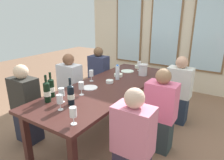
{
  "coord_description": "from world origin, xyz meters",
  "views": [
    {
      "loc": [
        1.51,
        -2.28,
        1.73
      ],
      "look_at": [
        0.0,
        0.09,
        0.79
      ],
      "focal_mm": 31.91,
      "sensor_mm": 36.0,
      "label": 1
    }
  ],
  "objects_px": {
    "wine_bottle_1": "(47,92)",
    "seated_person_5": "(160,113)",
    "water_bottle": "(117,72)",
    "wine_glass_5": "(139,64)",
    "wine_glass_2": "(81,86)",
    "seated_person_2": "(26,106)",
    "dining_table": "(109,89)",
    "wine_glass_1": "(91,73)",
    "white_plate_1": "(90,88)",
    "tasting_bowl_0": "(118,75)",
    "wine_bottle_0": "(51,87)",
    "wine_glass_3": "(73,113)",
    "wine_bottle_2": "(71,95)",
    "seated_person_3": "(133,145)",
    "tasting_bowl_1": "(139,67)",
    "metal_pitcher": "(143,70)",
    "seated_person_1": "(179,92)",
    "wine_glass_4": "(60,99)",
    "tasting_bowl_2": "(110,81)",
    "white_plate_0": "(127,71)",
    "seated_person_0": "(99,76)",
    "seated_person_4": "(70,88)"
  },
  "relations": [
    {
      "from": "wine_bottle_1",
      "to": "seated_person_5",
      "type": "xyz_separation_m",
      "value": [
        1.09,
        0.84,
        -0.34
      ]
    },
    {
      "from": "water_bottle",
      "to": "wine_glass_5",
      "type": "bearing_deg",
      "value": 84.78
    },
    {
      "from": "wine_glass_2",
      "to": "seated_person_2",
      "type": "relative_size",
      "value": 0.16
    },
    {
      "from": "dining_table",
      "to": "wine_glass_5",
      "type": "distance_m",
      "value": 0.97
    },
    {
      "from": "dining_table",
      "to": "wine_glass_1",
      "type": "bearing_deg",
      "value": 179.92
    },
    {
      "from": "white_plate_1",
      "to": "dining_table",
      "type": "bearing_deg",
      "value": 58.71
    },
    {
      "from": "tasting_bowl_0",
      "to": "seated_person_2",
      "type": "relative_size",
      "value": 0.13
    },
    {
      "from": "wine_bottle_0",
      "to": "water_bottle",
      "type": "bearing_deg",
      "value": 72.11
    },
    {
      "from": "wine_glass_3",
      "to": "wine_bottle_2",
      "type": "bearing_deg",
      "value": 136.39
    },
    {
      "from": "seated_person_2",
      "to": "seated_person_5",
      "type": "relative_size",
      "value": 1.0
    },
    {
      "from": "seated_person_3",
      "to": "tasting_bowl_0",
      "type": "bearing_deg",
      "value": 126.2
    },
    {
      "from": "wine_bottle_2",
      "to": "tasting_bowl_1",
      "type": "xyz_separation_m",
      "value": [
        -0.04,
        1.87,
        -0.09
      ]
    },
    {
      "from": "seated_person_2",
      "to": "seated_person_3",
      "type": "bearing_deg",
      "value": 1.05
    },
    {
      "from": "wine_glass_2",
      "to": "seated_person_2",
      "type": "height_order",
      "value": "seated_person_2"
    },
    {
      "from": "metal_pitcher",
      "to": "wine_bottle_1",
      "type": "distance_m",
      "value": 1.66
    },
    {
      "from": "wine_glass_5",
      "to": "seated_person_2",
      "type": "bearing_deg",
      "value": -115.25
    },
    {
      "from": "wine_bottle_2",
      "to": "seated_person_1",
      "type": "xyz_separation_m",
      "value": [
        0.81,
        1.6,
        -0.33
      ]
    },
    {
      "from": "wine_glass_4",
      "to": "wine_glass_5",
      "type": "bearing_deg",
      "value": 89.11
    },
    {
      "from": "tasting_bowl_2",
      "to": "seated_person_1",
      "type": "distance_m",
      "value": 1.15
    },
    {
      "from": "white_plate_0",
      "to": "tasting_bowl_0",
      "type": "bearing_deg",
      "value": -87.07
    },
    {
      "from": "wine_bottle_1",
      "to": "seated_person_5",
      "type": "distance_m",
      "value": 1.42
    },
    {
      "from": "seated_person_0",
      "to": "seated_person_3",
      "type": "bearing_deg",
      "value": -45.65
    },
    {
      "from": "wine_glass_3",
      "to": "wine_glass_5",
      "type": "bearing_deg",
      "value": 98.14
    },
    {
      "from": "dining_table",
      "to": "wine_bottle_2",
      "type": "distance_m",
      "value": 0.8
    },
    {
      "from": "wine_bottle_0",
      "to": "seated_person_1",
      "type": "xyz_separation_m",
      "value": [
        1.17,
        1.57,
        -0.33
      ]
    },
    {
      "from": "wine_bottle_2",
      "to": "tasting_bowl_2",
      "type": "xyz_separation_m",
      "value": [
        -0.04,
        0.86,
        -0.1
      ]
    },
    {
      "from": "seated_person_0",
      "to": "wine_glass_3",
      "type": "bearing_deg",
      "value": -59.65
    },
    {
      "from": "wine_bottle_1",
      "to": "water_bottle",
      "type": "distance_m",
      "value": 1.19
    },
    {
      "from": "seated_person_2",
      "to": "seated_person_4",
      "type": "height_order",
      "value": "same"
    },
    {
      "from": "wine_glass_2",
      "to": "wine_glass_4",
      "type": "distance_m",
      "value": 0.45
    },
    {
      "from": "wine_glass_4",
      "to": "seated_person_3",
      "type": "distance_m",
      "value": 0.88
    },
    {
      "from": "wine_bottle_2",
      "to": "seated_person_5",
      "type": "height_order",
      "value": "seated_person_5"
    },
    {
      "from": "tasting_bowl_0",
      "to": "wine_glass_4",
      "type": "bearing_deg",
      "value": -85.85
    },
    {
      "from": "tasting_bowl_2",
      "to": "seated_person_4",
      "type": "bearing_deg",
      "value": -175.74
    },
    {
      "from": "metal_pitcher",
      "to": "wine_bottle_2",
      "type": "bearing_deg",
      "value": -98.24
    },
    {
      "from": "white_plate_0",
      "to": "wine_glass_3",
      "type": "xyz_separation_m",
      "value": [
        0.44,
        -1.86,
        0.11
      ]
    },
    {
      "from": "white_plate_0",
      "to": "tasting_bowl_0",
      "type": "distance_m",
      "value": 0.35
    },
    {
      "from": "wine_bottle_1",
      "to": "seated_person_2",
      "type": "xyz_separation_m",
      "value": [
        -0.53,
        0.04,
        -0.34
      ]
    },
    {
      "from": "tasting_bowl_1",
      "to": "wine_glass_1",
      "type": "relative_size",
      "value": 0.81
    },
    {
      "from": "dining_table",
      "to": "metal_pitcher",
      "type": "distance_m",
      "value": 0.76
    },
    {
      "from": "wine_glass_3",
      "to": "wine_glass_5",
      "type": "xyz_separation_m",
      "value": [
        -0.29,
        2.03,
        0.0
      ]
    },
    {
      "from": "wine_glass_2",
      "to": "seated_person_4",
      "type": "height_order",
      "value": "seated_person_4"
    },
    {
      "from": "wine_bottle_0",
      "to": "wine_bottle_2",
      "type": "distance_m",
      "value": 0.36
    },
    {
      "from": "white_plate_1",
      "to": "wine_bottle_2",
      "type": "relative_size",
      "value": 0.7
    },
    {
      "from": "tasting_bowl_0",
      "to": "tasting_bowl_1",
      "type": "relative_size",
      "value": 1.0
    },
    {
      "from": "wine_bottle_0",
      "to": "wine_bottle_1",
      "type": "height_order",
      "value": "wine_bottle_1"
    },
    {
      "from": "wine_glass_5",
      "to": "seated_person_5",
      "type": "height_order",
      "value": "seated_person_5"
    },
    {
      "from": "white_plate_0",
      "to": "seated_person_2",
      "type": "relative_size",
      "value": 0.21
    },
    {
      "from": "wine_glass_1",
      "to": "wine_glass_2",
      "type": "bearing_deg",
      "value": -64.74
    },
    {
      "from": "wine_bottle_2",
      "to": "tasting_bowl_2",
      "type": "relative_size",
      "value": 2.82
    }
  ]
}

